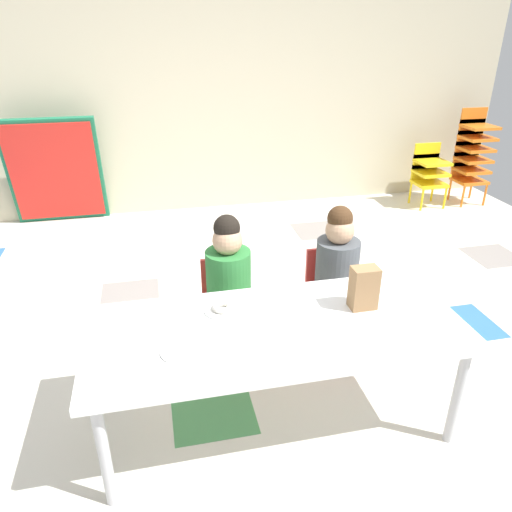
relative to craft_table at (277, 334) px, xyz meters
The scene contains 12 objects.
ground_plane 0.82m from the craft_table, 76.77° to the left, with size 6.58×5.52×0.02m.
back_wall 3.45m from the craft_table, 87.58° to the left, with size 6.58×0.10×2.71m, color beige.
craft_table is the anchor object (origin of this frame).
seated_child_near_camera 0.62m from the craft_table, 102.42° to the left, with size 0.32×0.31×0.92m.
seated_child_middle_seat 0.80m from the craft_table, 48.63° to the left, with size 0.32×0.31×0.92m.
kid_chair_yellow_stack 3.79m from the craft_table, 48.82° to the left, with size 0.32×0.30×0.68m.
kid_chair_orange_stack 4.13m from the craft_table, 43.59° to the left, with size 0.32×0.30×1.04m.
folded_activity_table 3.46m from the craft_table, 114.71° to the left, with size 0.90×0.29×1.09m.
paper_bag_brown 0.49m from the craft_table, ahead, with size 0.13×0.09×0.22m, color #9E754C.
paper_plate_near_edge 0.30m from the craft_table, 141.79° to the left, with size 0.18×0.18×0.01m, color white.
paper_plate_center_table 0.47m from the craft_table, 166.90° to the right, with size 0.18×0.18×0.01m, color white.
donut_powdered_on_plate 0.30m from the craft_table, 141.79° to the left, with size 0.10×0.10×0.03m, color white.
Camera 1 is at (-0.65, -2.42, 1.87)m, focal length 33.84 mm.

